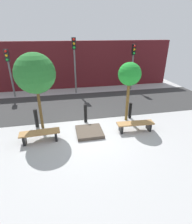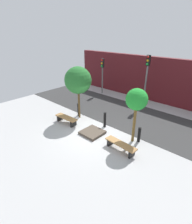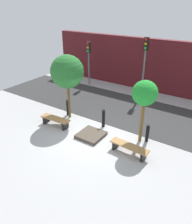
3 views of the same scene
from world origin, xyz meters
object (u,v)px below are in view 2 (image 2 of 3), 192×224
bench_left (66,119)px  traffic_light_west (102,70)px  tree_behind_right_bench (137,100)px  traffic_light_mid_west (147,72)px  planter_bed (92,132)px  bollard_far_left (79,110)px  bench_right (121,145)px  bollard_left (105,120)px  bollard_center (139,135)px  tree_behind_left_bench (78,80)px

bench_left → traffic_light_west: (-2.29, 6.24, 1.94)m
tree_behind_right_bench → traffic_light_west: bearing=142.2°
traffic_light_mid_west → planter_bed: bearing=-90.0°
tree_behind_right_bench → bollard_far_left: (-4.55, 0.17, -1.93)m
planter_bed → traffic_light_west: traffic_light_west is taller
bench_right → tree_behind_right_bench: 2.38m
bench_left → planter_bed: size_ratio=1.39×
bollard_left → traffic_light_mid_west: size_ratio=0.25×
traffic_light_mid_west → bollard_far_left: bearing=-116.1°
bollard_center → traffic_light_mid_west: 5.93m
bollard_center → bollard_left: bearing=180.0°
tree_behind_right_bench → bollard_left: bearing=175.4°
planter_bed → bollard_left: 1.20m
bollard_far_left → traffic_light_mid_west: size_ratio=0.24×
bench_right → traffic_light_west: bearing=139.5°
bollard_left → traffic_light_mid_west: traffic_light_mid_west is taller
bench_right → bollard_center: bearing=81.6°
tree_behind_left_bench → traffic_light_mid_west: size_ratio=0.90×
bollard_far_left → traffic_light_west: bearing=112.3°
tree_behind_left_bench → traffic_light_mid_west: 5.52m
bollard_far_left → traffic_light_west: (-2.02, 4.91, 1.80)m
tree_behind_left_bench → bollard_far_left: 2.20m
bollard_center → bollard_far_left: bearing=180.0°
bench_left → tree_behind_right_bench: (4.28, 1.16, 2.07)m
bollard_left → traffic_light_mid_west: (0.00, 4.92, 2.21)m
traffic_light_west → traffic_light_mid_west: 4.45m
planter_bed → traffic_light_west: bearing=126.2°
bench_right → bollard_left: (-2.14, 1.33, 0.18)m
bollard_left → traffic_light_west: 6.85m
bench_left → tree_behind_right_bench: size_ratio=0.56×
tree_behind_right_bench → bench_left: bearing=-164.9°
tree_behind_right_bench → bench_right: bearing=-90.0°
bench_right → bollard_far_left: (-4.55, 1.33, 0.15)m
bench_left → bench_right: (4.28, 0.00, -0.01)m
bollard_far_left → tree_behind_left_bench: bearing=-32.7°
planter_bed → tree_behind_left_bench: (-2.14, 0.96, 2.56)m
tree_behind_left_bench → traffic_light_mid_west: bearing=67.2°
bollard_far_left → bollard_center: bearing=0.0°
bollard_left → tree_behind_left_bench: bearing=-175.4°
planter_bed → bollard_far_left: bearing=154.9°
planter_bed → bollard_center: 2.68m
planter_bed → tree_behind_right_bench: 3.29m
bench_right → bollard_center: bollard_center is taller
tree_behind_right_bench → traffic_light_mid_west: (-2.14, 5.09, 0.31)m
bench_right → traffic_light_mid_west: bearing=112.0°
tree_behind_right_bench → traffic_light_west: 8.31m
planter_bed → bench_right: bearing=-5.3°
tree_behind_left_bench → tree_behind_right_bench: tree_behind_left_bench is taller
bench_right → traffic_light_west: 9.27m
bench_left → bench_right: bench_left is taller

